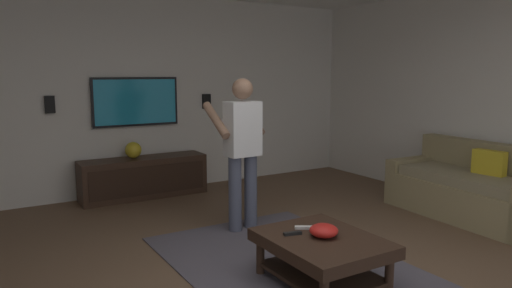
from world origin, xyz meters
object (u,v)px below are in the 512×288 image
(person_standing, at_px, (242,145))
(wall_speaker_left, at_px, (206,101))
(remote_black, at_px, (292,233))
(wall_speaker_right, at_px, (50,105))
(tv, at_px, (136,102))
(vase_round, at_px, (133,150))
(couch, at_px, (472,191))
(bowl, at_px, (324,231))
(remote_white, at_px, (304,228))
(coffee_table, at_px, (322,249))
(media_console, at_px, (144,177))

(person_standing, relative_size, wall_speaker_left, 7.45)
(remote_black, height_order, wall_speaker_right, wall_speaker_right)
(tv, relative_size, wall_speaker_right, 5.44)
(wall_speaker_left, bearing_deg, vase_round, 100.03)
(couch, bearing_deg, bowl, 13.50)
(person_standing, height_order, vase_round, person_standing)
(remote_white, height_order, vase_round, vase_round)
(person_standing, bearing_deg, tv, 9.97)
(remote_white, bearing_deg, vase_round, 130.04)
(tv, xyz_separation_m, wall_speaker_left, (0.01, -1.08, -0.03))
(vase_round, bearing_deg, remote_white, -171.67)
(coffee_table, xyz_separation_m, media_console, (3.40, 0.36, -0.02))
(remote_white, xyz_separation_m, wall_speaker_left, (3.42, -0.74, 0.86))
(coffee_table, bearing_deg, wall_speaker_right, 21.78)
(tv, height_order, wall_speaker_right, tv)
(tv, bearing_deg, bowl, 5.78)
(wall_speaker_left, relative_size, wall_speaker_right, 1.00)
(remote_white, distance_m, remote_black, 0.18)
(couch, relative_size, tv, 1.62)
(media_console, height_order, tv, tv)
(bowl, height_order, wall_speaker_right, wall_speaker_right)
(couch, height_order, bowl, couch)
(couch, xyz_separation_m, tv, (3.14, 3.02, 0.98))
(coffee_table, height_order, tv, tv)
(couch, relative_size, remote_black, 12.94)
(coffee_table, height_order, wall_speaker_right, wall_speaker_right)
(tv, distance_m, vase_round, 0.68)
(person_standing, xyz_separation_m, wall_speaker_right, (2.13, 1.58, 0.37))
(vase_round, bearing_deg, coffee_table, -172.08)
(wall_speaker_right, bearing_deg, remote_black, -159.77)
(vase_round, bearing_deg, media_console, -108.41)
(coffee_table, distance_m, bowl, 0.16)
(vase_round, bearing_deg, wall_speaker_left, -79.97)
(remote_black, bearing_deg, vase_round, -71.01)
(coffee_table, xyz_separation_m, person_standing, (1.52, -0.13, 0.64))
(remote_black, bearing_deg, couch, -159.73)
(person_standing, relative_size, remote_black, 10.93)
(media_console, bearing_deg, remote_white, 6.27)
(person_standing, height_order, remote_black, person_standing)
(person_standing, bearing_deg, wall_speaker_left, -18.58)
(wall_speaker_left, bearing_deg, wall_speaker_right, 90.00)
(person_standing, xyz_separation_m, vase_round, (1.92, 0.60, -0.27))
(wall_speaker_right, bearing_deg, vase_round, -102.28)
(media_console, relative_size, vase_round, 7.73)
(person_standing, bearing_deg, vase_round, 14.62)
(remote_white, distance_m, wall_speaker_right, 3.82)
(bowl, bearing_deg, vase_round, 8.12)
(bowl, bearing_deg, wall_speaker_right, 21.93)
(wall_speaker_left, xyz_separation_m, wall_speaker_right, (0.00, 2.19, 0.03))
(couch, height_order, vase_round, couch)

